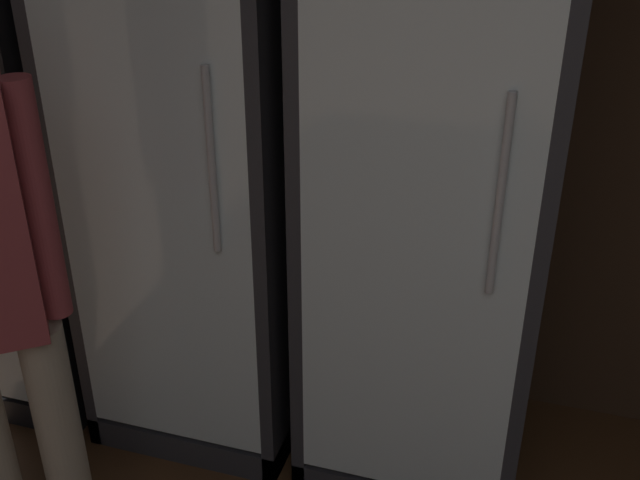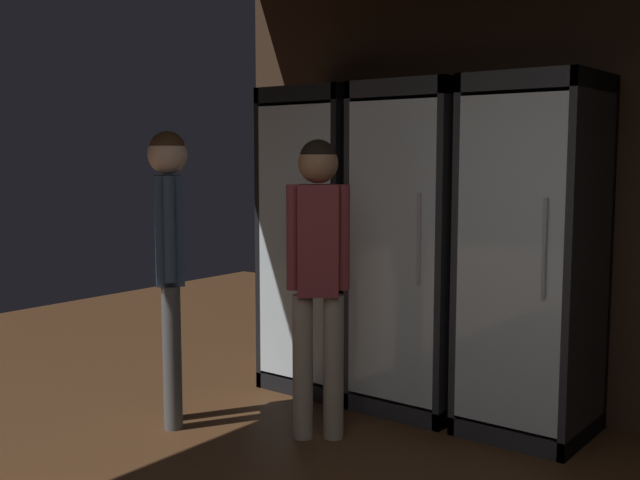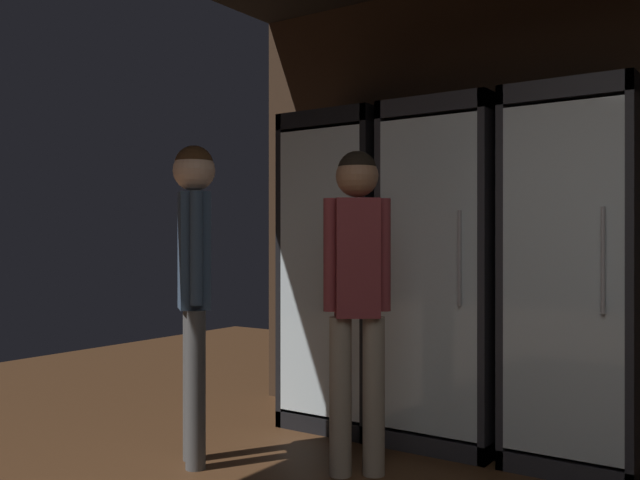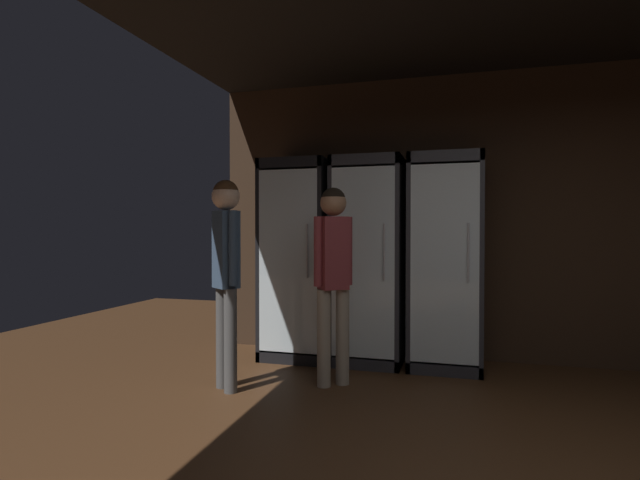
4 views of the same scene
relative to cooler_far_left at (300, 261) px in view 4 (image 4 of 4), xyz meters
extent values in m
cube|color=#382619|center=(2.09, 0.33, 0.44)|extent=(6.00, 0.06, 2.80)
cube|color=black|center=(0.00, 0.26, 0.02)|extent=(0.66, 0.04, 1.96)
cube|color=black|center=(-0.31, -0.04, 0.02)|extent=(0.04, 0.64, 1.96)
cube|color=black|center=(0.31, -0.04, 0.02)|extent=(0.04, 0.64, 1.96)
cube|color=black|center=(0.00, -0.04, 0.95)|extent=(0.66, 0.64, 0.10)
cube|color=black|center=(0.00, -0.04, -0.91)|extent=(0.66, 0.64, 0.10)
cube|color=white|center=(0.00, 0.23, 0.02)|extent=(0.58, 0.02, 1.72)
cube|color=silver|center=(0.00, -0.35, 0.02)|extent=(0.58, 0.02, 1.72)
cylinder|color=#B2B2B7|center=(0.20, -0.38, 0.12)|extent=(0.02, 0.02, 0.50)
cube|color=silver|center=(0.00, -0.04, -0.84)|extent=(0.56, 0.56, 0.02)
cylinder|color=#336B38|center=(-0.22, -0.07, -0.74)|extent=(0.07, 0.07, 0.18)
cylinder|color=#336B38|center=(-0.22, -0.07, -0.61)|extent=(0.03, 0.03, 0.08)
cylinder|color=beige|center=(-0.22, -0.07, -0.75)|extent=(0.08, 0.08, 0.05)
cylinder|color=#336B38|center=(-0.06, -0.09, -0.72)|extent=(0.06, 0.06, 0.22)
cylinder|color=#336B38|center=(-0.06, -0.09, -0.57)|extent=(0.02, 0.02, 0.09)
cylinder|color=#2D2D33|center=(-0.06, -0.09, -0.72)|extent=(0.06, 0.06, 0.06)
cylinder|color=#336B38|center=(0.07, -0.06, -0.73)|extent=(0.07, 0.07, 0.21)
cylinder|color=#336B38|center=(0.07, -0.06, -0.58)|extent=(0.02, 0.02, 0.09)
cylinder|color=tan|center=(0.07, -0.06, -0.76)|extent=(0.07, 0.07, 0.07)
cylinder|color=black|center=(0.22, -0.06, -0.73)|extent=(0.08, 0.08, 0.21)
cylinder|color=black|center=(0.22, -0.06, -0.58)|extent=(0.03, 0.03, 0.10)
cylinder|color=#B2332D|center=(0.22, -0.06, -0.75)|extent=(0.08, 0.08, 0.06)
cube|color=silver|center=(0.00, -0.04, -0.41)|extent=(0.56, 0.56, 0.02)
cylinder|color=brown|center=(-0.21, -0.05, -0.31)|extent=(0.07, 0.07, 0.19)
cylinder|color=brown|center=(-0.21, -0.05, -0.17)|extent=(0.03, 0.03, 0.09)
cylinder|color=#2D2D33|center=(-0.21, -0.05, -0.31)|extent=(0.07, 0.07, 0.06)
cylinder|color=brown|center=(-0.08, -0.09, -0.30)|extent=(0.07, 0.07, 0.20)
cylinder|color=brown|center=(-0.08, -0.09, -0.15)|extent=(0.02, 0.02, 0.10)
cylinder|color=white|center=(-0.08, -0.09, -0.30)|extent=(0.07, 0.07, 0.06)
cylinder|color=#336B38|center=(0.07, -0.08, -0.31)|extent=(0.07, 0.07, 0.19)
cylinder|color=#336B38|center=(0.07, -0.08, -0.17)|extent=(0.02, 0.02, 0.08)
cylinder|color=#2D2D33|center=(0.07, -0.08, -0.33)|extent=(0.07, 0.07, 0.07)
cylinder|color=#9EAD99|center=(0.22, -0.09, -0.30)|extent=(0.07, 0.07, 0.22)
cylinder|color=#9EAD99|center=(0.22, -0.09, -0.15)|extent=(0.02, 0.02, 0.08)
cylinder|color=tan|center=(0.22, -0.09, -0.33)|extent=(0.07, 0.07, 0.06)
cube|color=silver|center=(0.00, -0.04, 0.02)|extent=(0.56, 0.56, 0.02)
cylinder|color=brown|center=(-0.18, -0.06, 0.14)|extent=(0.08, 0.08, 0.23)
cylinder|color=brown|center=(-0.18, -0.06, 0.29)|extent=(0.03, 0.03, 0.08)
cylinder|color=white|center=(-0.18, -0.06, 0.14)|extent=(0.08, 0.08, 0.08)
cylinder|color=black|center=(0.00, -0.05, 0.12)|extent=(0.07, 0.07, 0.20)
cylinder|color=black|center=(0.00, -0.05, 0.27)|extent=(0.03, 0.03, 0.09)
cylinder|color=beige|center=(0.00, -0.05, 0.10)|extent=(0.07, 0.07, 0.06)
cylinder|color=black|center=(0.19, -0.01, 0.14)|extent=(0.07, 0.07, 0.24)
cylinder|color=black|center=(0.19, -0.01, 0.29)|extent=(0.02, 0.02, 0.06)
cylinder|color=tan|center=(0.19, -0.01, 0.12)|extent=(0.07, 0.07, 0.08)
cube|color=silver|center=(0.00, -0.04, 0.44)|extent=(0.56, 0.56, 0.02)
cylinder|color=#194723|center=(-0.20, 0.00, 0.55)|extent=(0.08, 0.08, 0.20)
cylinder|color=#194723|center=(-0.20, 0.00, 0.69)|extent=(0.03, 0.03, 0.07)
cylinder|color=tan|center=(-0.20, 0.00, 0.56)|extent=(0.08, 0.08, 0.07)
cylinder|color=black|center=(-0.07, -0.03, 0.56)|extent=(0.07, 0.07, 0.22)
cylinder|color=black|center=(-0.07, -0.03, 0.71)|extent=(0.03, 0.03, 0.09)
cylinder|color=tan|center=(-0.07, -0.03, 0.57)|extent=(0.08, 0.08, 0.07)
cylinder|color=#9EAD99|center=(0.06, -0.06, 0.54)|extent=(0.07, 0.07, 0.19)
cylinder|color=#9EAD99|center=(0.06, -0.06, 0.68)|extent=(0.02, 0.02, 0.09)
cylinder|color=beige|center=(0.06, -0.06, 0.53)|extent=(0.07, 0.07, 0.05)
cylinder|color=#336B38|center=(0.21, -0.02, 0.56)|extent=(0.07, 0.07, 0.22)
cylinder|color=#336B38|center=(0.21, -0.02, 0.70)|extent=(0.02, 0.02, 0.06)
cylinder|color=#B2332D|center=(0.21, -0.02, 0.54)|extent=(0.07, 0.07, 0.08)
cube|color=#2B2B30|center=(0.71, 0.26, 0.02)|extent=(0.66, 0.04, 1.96)
cube|color=#2B2B30|center=(0.41, -0.04, 0.02)|extent=(0.04, 0.64, 1.96)
cube|color=#2B2B30|center=(1.02, -0.04, 0.02)|extent=(0.04, 0.64, 1.96)
cube|color=#2B2B30|center=(0.71, -0.04, 0.95)|extent=(0.66, 0.64, 0.10)
cube|color=#2B2B30|center=(0.71, -0.04, -0.91)|extent=(0.66, 0.64, 0.10)
cube|color=white|center=(0.71, 0.23, 0.02)|extent=(0.58, 0.02, 1.72)
cube|color=silver|center=(0.71, -0.35, 0.02)|extent=(0.58, 0.02, 1.72)
cylinder|color=#B2B2B7|center=(0.91, -0.38, 0.12)|extent=(0.02, 0.02, 0.50)
cube|color=silver|center=(0.71, -0.04, -0.84)|extent=(0.56, 0.56, 0.02)
cylinder|color=black|center=(0.51, -0.01, -0.74)|extent=(0.07, 0.07, 0.19)
cylinder|color=black|center=(0.51, -0.01, -0.60)|extent=(0.03, 0.03, 0.09)
cylinder|color=white|center=(0.51, -0.01, -0.76)|extent=(0.08, 0.08, 0.06)
cylinder|color=brown|center=(0.63, -0.02, -0.73)|extent=(0.06, 0.06, 0.21)
cylinder|color=brown|center=(0.63, -0.02, -0.59)|extent=(0.02, 0.02, 0.08)
cylinder|color=beige|center=(0.63, -0.02, -0.73)|extent=(0.06, 0.06, 0.08)
cylinder|color=gray|center=(0.78, -0.05, -0.72)|extent=(0.07, 0.07, 0.23)
cylinder|color=gray|center=(0.78, -0.05, -0.56)|extent=(0.02, 0.02, 0.09)
cylinder|color=tan|center=(0.78, -0.05, -0.72)|extent=(0.07, 0.07, 0.09)
cylinder|color=gray|center=(0.91, -0.05, -0.72)|extent=(0.07, 0.07, 0.23)
cylinder|color=gray|center=(0.91, -0.05, -0.56)|extent=(0.03, 0.03, 0.09)
cylinder|color=beige|center=(0.91, -0.05, -0.72)|extent=(0.07, 0.07, 0.06)
cube|color=silver|center=(0.71, -0.04, -0.41)|extent=(0.56, 0.56, 0.02)
cylinder|color=#336B38|center=(0.58, 0.00, -0.29)|extent=(0.08, 0.08, 0.23)
cylinder|color=#336B38|center=(0.58, 0.00, -0.12)|extent=(0.03, 0.03, 0.10)
cylinder|color=#B2332D|center=(0.58, 0.00, -0.30)|extent=(0.08, 0.08, 0.08)
cylinder|color=#336B38|center=(0.85, -0.08, -0.30)|extent=(0.08, 0.08, 0.21)
cylinder|color=#336B38|center=(0.85, -0.08, -0.16)|extent=(0.03, 0.03, 0.07)
cylinder|color=white|center=(0.85, -0.08, -0.30)|extent=(0.08, 0.08, 0.06)
cube|color=silver|center=(0.71, -0.04, 0.02)|extent=(0.56, 0.56, 0.02)
cylinder|color=brown|center=(0.53, -0.06, 0.12)|extent=(0.07, 0.07, 0.20)
cylinder|color=brown|center=(0.53, -0.06, 0.27)|extent=(0.03, 0.03, 0.09)
cylinder|color=white|center=(0.53, -0.06, 0.12)|extent=(0.08, 0.08, 0.06)
cylinder|color=brown|center=(0.72, -0.02, 0.14)|extent=(0.07, 0.07, 0.23)
cylinder|color=brown|center=(0.72, -0.02, 0.30)|extent=(0.02, 0.02, 0.09)
cylinder|color=tan|center=(0.72, -0.02, 0.11)|extent=(0.07, 0.07, 0.07)
cylinder|color=black|center=(0.89, -0.04, 0.13)|extent=(0.06, 0.06, 0.21)
cylinder|color=black|center=(0.89, -0.04, 0.28)|extent=(0.02, 0.02, 0.10)
cylinder|color=#B2332D|center=(0.89, -0.04, 0.11)|extent=(0.07, 0.07, 0.07)
cube|color=silver|center=(0.71, -0.04, 0.44)|extent=(0.56, 0.56, 0.02)
cylinder|color=gray|center=(0.53, -0.02, 0.54)|extent=(0.07, 0.07, 0.19)
cylinder|color=gray|center=(0.53, -0.02, 0.68)|extent=(0.03, 0.03, 0.09)
cylinder|color=white|center=(0.53, -0.02, 0.52)|extent=(0.08, 0.08, 0.06)
cylinder|color=#194723|center=(0.71, 0.00, 0.57)|extent=(0.07, 0.07, 0.23)
cylinder|color=#194723|center=(0.71, 0.00, 0.71)|extent=(0.03, 0.03, 0.06)
cylinder|color=beige|center=(0.71, 0.00, 0.53)|extent=(0.08, 0.08, 0.07)
cylinder|color=#194723|center=(0.89, -0.05, 0.56)|extent=(0.06, 0.06, 0.22)
cylinder|color=#194723|center=(0.89, -0.05, 0.72)|extent=(0.02, 0.02, 0.10)
cylinder|color=tan|center=(0.89, -0.05, 0.57)|extent=(0.07, 0.07, 0.07)
cube|color=#2B2B30|center=(1.43, 0.26, 0.02)|extent=(0.66, 0.04, 1.96)
cube|color=#2B2B30|center=(1.12, -0.04, 0.02)|extent=(0.04, 0.64, 1.96)
cube|color=#2B2B30|center=(1.73, -0.04, 0.02)|extent=(0.04, 0.64, 1.96)
cube|color=#2B2B30|center=(1.43, -0.04, 0.95)|extent=(0.66, 0.64, 0.10)
cube|color=#2B2B30|center=(1.43, -0.04, -0.91)|extent=(0.66, 0.64, 0.10)
cube|color=white|center=(1.43, 0.23, 0.02)|extent=(0.58, 0.02, 1.72)
cube|color=silver|center=(1.43, -0.35, 0.02)|extent=(0.58, 0.02, 1.72)
cylinder|color=#B2B2B7|center=(1.62, -0.38, 0.12)|extent=(0.02, 0.02, 0.50)
cube|color=silver|center=(1.43, -0.04, -0.84)|extent=(0.56, 0.56, 0.02)
cylinder|color=#336B38|center=(1.29, -0.03, -0.73)|extent=(0.08, 0.08, 0.20)
cylinder|color=#336B38|center=(1.29, -0.03, -0.59)|extent=(0.03, 0.03, 0.08)
cylinder|color=#2D2D33|center=(1.29, -0.03, -0.76)|extent=(0.08, 0.08, 0.06)
cylinder|color=black|center=(1.56, 0.00, -0.74)|extent=(0.06, 0.06, 0.19)
cylinder|color=black|center=(1.56, 0.00, -0.61)|extent=(0.02, 0.02, 0.08)
cylinder|color=white|center=(1.56, 0.00, -0.76)|extent=(0.07, 0.07, 0.06)
cube|color=silver|center=(1.43, -0.04, -0.41)|extent=(0.56, 0.56, 0.02)
cylinder|color=brown|center=(1.22, -0.08, -0.29)|extent=(0.08, 0.08, 0.22)
cylinder|color=brown|center=(1.22, -0.08, -0.13)|extent=(0.03, 0.03, 0.09)
cylinder|color=#2D2D33|center=(1.22, -0.08, -0.31)|extent=(0.08, 0.08, 0.06)
cylinder|color=gray|center=(1.35, -0.08, -0.30)|extent=(0.07, 0.07, 0.20)
cylinder|color=gray|center=(1.35, -0.08, -0.16)|extent=(0.02, 0.02, 0.09)
cylinder|color=beige|center=(1.35, -0.08, -0.30)|extent=(0.08, 0.08, 0.08)
cylinder|color=black|center=(1.50, -0.05, -0.31)|extent=(0.06, 0.06, 0.19)
cylinder|color=black|center=(1.50, -0.05, -0.18)|extent=(0.02, 0.02, 0.07)
cylinder|color=beige|center=(1.50, -0.05, -0.32)|extent=(0.07, 0.07, 0.06)
cylinder|color=black|center=(1.63, -0.08, -0.31)|extent=(0.07, 0.07, 0.20)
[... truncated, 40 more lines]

